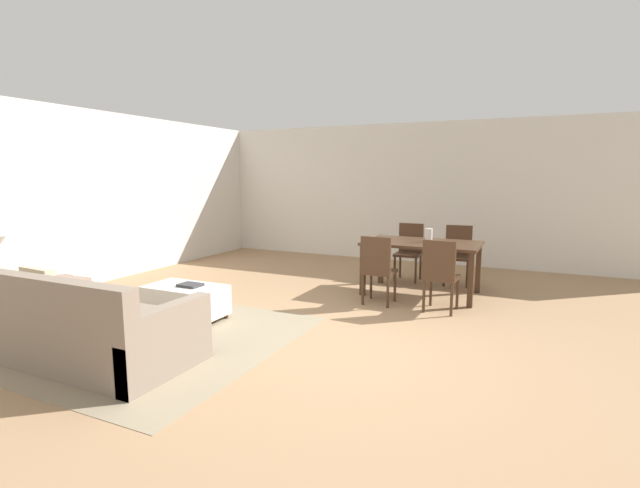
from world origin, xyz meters
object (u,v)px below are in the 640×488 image
object	(u,v)px
dining_chair_near_left	(378,266)
book_on_ottoman	(190,285)
dining_chair_far_right	(458,251)
dining_chair_near_right	(440,272)
dining_chair_far_left	(409,248)
ottoman_table	(186,300)
dining_table	(422,248)
vase_centerpiece	(429,235)
couch	(85,330)

from	to	relation	value
dining_chair_near_left	book_on_ottoman	distance (m)	2.37
dining_chair_near_left	dining_chair_far_right	bearing A→B (deg)	65.59
dining_chair_near_right	book_on_ottoman	distance (m)	3.03
book_on_ottoman	dining_chair_far_right	bearing A→B (deg)	51.78
dining_chair_near_right	dining_chair_far_left	size ratio (longest dim) A/B	1.00
ottoman_table	book_on_ottoman	distance (m)	0.20
ottoman_table	dining_table	size ratio (longest dim) A/B	0.58
vase_centerpiece	book_on_ottoman	bearing A→B (deg)	-133.57
ottoman_table	vase_centerpiece	size ratio (longest dim) A/B	4.79
vase_centerpiece	book_on_ottoman	distance (m)	3.32
dining_table	ottoman_table	bearing A→B (deg)	-133.50
ottoman_table	dining_chair_near_right	world-z (taller)	dining_chair_near_right
dining_chair_far_left	book_on_ottoman	xyz separation A→B (m)	(-1.79, -3.21, -0.10)
dining_chair_far_left	dining_chair_far_right	size ratio (longest dim) A/B	1.00
ottoman_table	vase_centerpiece	xyz separation A→B (m)	(2.34, 2.39, 0.62)
couch	dining_chair_far_right	bearing A→B (deg)	60.36
dining_chair_near_left	vase_centerpiece	world-z (taller)	vase_centerpiece
couch	ottoman_table	xyz separation A→B (m)	(-0.01, 1.35, -0.06)
couch	dining_chair_far_right	xyz separation A→B (m)	(2.62, 4.60, 0.23)
couch	vase_centerpiece	world-z (taller)	vase_centerpiece
dining_table	book_on_ottoman	world-z (taller)	dining_table
dining_chair_near_left	dining_chair_far_right	world-z (taller)	same
ottoman_table	book_on_ottoman	bearing A→B (deg)	6.20
dining_table	dining_chair_far_left	xyz separation A→B (m)	(-0.39, 0.84, -0.15)
dining_table	vase_centerpiece	bearing A→B (deg)	10.17
dining_chair_near_right	vase_centerpiece	world-z (taller)	vase_centerpiece
dining_chair_far_right	vase_centerpiece	bearing A→B (deg)	-108.36
book_on_ottoman	dining_chair_far_left	bearing A→B (deg)	60.87
couch	dining_table	distance (m)	4.37
dining_chair_near_left	dining_table	bearing A→B (deg)	64.17
dining_table	dining_chair_near_right	xyz separation A→B (m)	(0.42, -0.82, -0.15)
dining_table	vase_centerpiece	world-z (taller)	vase_centerpiece
dining_chair_near_left	dining_chair_far_left	xyz separation A→B (m)	(0.00, 1.66, 0.00)
couch	dining_chair_far_right	distance (m)	5.30
dining_chair_far_right	vase_centerpiece	xyz separation A→B (m)	(-0.28, -0.86, 0.34)
dining_table	vase_centerpiece	xyz separation A→B (m)	(0.09, 0.02, 0.19)
dining_table	dining_chair_near_left	size ratio (longest dim) A/B	1.73
couch	dining_chair_near_left	size ratio (longest dim) A/B	2.19
ottoman_table	dining_chair_far_right	distance (m)	4.19
couch	book_on_ottoman	distance (m)	1.37
dining_chair_far_right	couch	bearing A→B (deg)	-119.64
book_on_ottoman	ottoman_table	bearing A→B (deg)	-173.80
ottoman_table	dining_chair_near_left	bearing A→B (deg)	40.03
couch	dining_chair_far_right	world-z (taller)	dining_chair_far_right
dining_table	vase_centerpiece	distance (m)	0.21
dining_table	dining_chair_far_left	bearing A→B (deg)	114.87
dining_chair_far_left	dining_table	bearing A→B (deg)	-65.13
dining_table	dining_chair_far_right	size ratio (longest dim) A/B	1.73
dining_chair_near_right	book_on_ottoman	size ratio (longest dim) A/B	3.54
dining_table	book_on_ottoman	distance (m)	3.23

